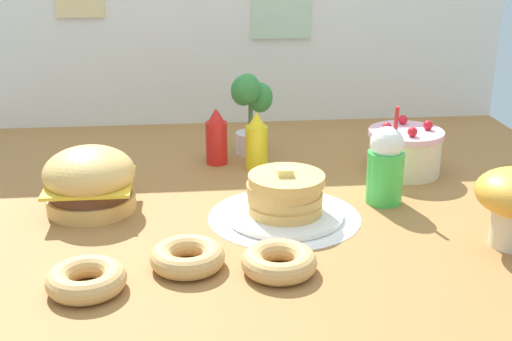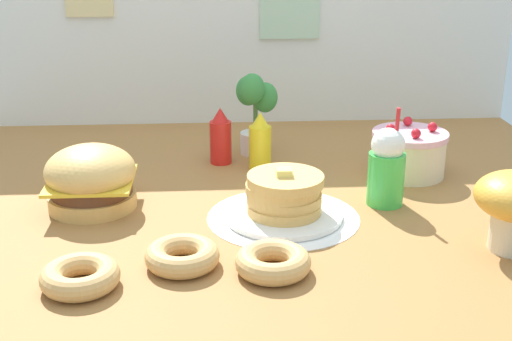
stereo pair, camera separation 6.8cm
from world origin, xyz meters
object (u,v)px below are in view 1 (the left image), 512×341
(donut_chocolate, at_px, (188,256))
(potted_plant, at_px, (250,111))
(donut_vanilla, at_px, (280,261))
(pancake_stack, at_px, (285,198))
(burger, at_px, (90,181))
(cream_soda_cup, at_px, (386,166))
(donut_pink_glaze, at_px, (86,279))
(mustard_bottle, at_px, (257,143))
(layer_cake, at_px, (405,151))
(ketchup_bottle, at_px, (217,138))

(donut_chocolate, relative_size, potted_plant, 0.61)
(donut_vanilla, bearing_deg, pancake_stack, 80.21)
(burger, relative_size, cream_soda_cup, 0.88)
(donut_pink_glaze, relative_size, potted_plant, 0.61)
(burger, xyz_separation_m, cream_soda_cup, (0.89, -0.03, 0.03))
(mustard_bottle, distance_m, donut_chocolate, 0.75)
(potted_plant, bearing_deg, cream_soda_cup, -54.11)
(layer_cake, xyz_separation_m, donut_vanilla, (-0.51, -0.66, -0.05))
(pancake_stack, relative_size, donut_pink_glaze, 1.83)
(layer_cake, xyz_separation_m, cream_soda_cup, (-0.14, -0.25, 0.04))
(pancake_stack, distance_m, mustard_bottle, 0.43)
(burger, bearing_deg, mustard_bottle, 30.69)
(mustard_bottle, relative_size, donut_chocolate, 1.08)
(burger, distance_m, donut_chocolate, 0.49)
(cream_soda_cup, bearing_deg, ketchup_bottle, 140.33)
(layer_cake, relative_size, ketchup_bottle, 1.25)
(mustard_bottle, height_order, donut_vanilla, mustard_bottle)
(ketchup_bottle, xyz_separation_m, donut_pink_glaze, (-0.34, -0.87, -0.06))
(donut_chocolate, height_order, donut_vanilla, same)
(burger, height_order, potted_plant, potted_plant)
(burger, distance_m, mustard_bottle, 0.61)
(burger, distance_m, potted_plant, 0.71)
(ketchup_bottle, relative_size, potted_plant, 0.66)
(mustard_bottle, bearing_deg, burger, -149.31)
(layer_cake, height_order, donut_pink_glaze, layer_cake)
(mustard_bottle, distance_m, donut_pink_glaze, 0.93)
(mustard_bottle, relative_size, donut_vanilla, 1.08)
(layer_cake, bearing_deg, cream_soda_cup, -119.39)
(burger, distance_m, pancake_stack, 0.58)
(layer_cake, distance_m, potted_plant, 0.57)
(burger, relative_size, donut_pink_glaze, 1.43)
(burger, relative_size, pancake_stack, 0.78)
(donut_vanilla, bearing_deg, mustard_bottle, 88.76)
(burger, bearing_deg, layer_cake, 12.03)
(burger, height_order, mustard_bottle, mustard_bottle)
(donut_vanilla, bearing_deg, layer_cake, 52.08)
(cream_soda_cup, height_order, potted_plant, potted_plant)
(pancake_stack, distance_m, donut_vanilla, 0.33)
(potted_plant, bearing_deg, mustard_bottle, -87.55)
(donut_chocolate, bearing_deg, donut_vanilla, -11.76)
(ketchup_bottle, distance_m, donut_vanilla, 0.83)
(burger, relative_size, layer_cake, 1.06)
(layer_cake, distance_m, ketchup_bottle, 0.65)
(burger, xyz_separation_m, pancake_stack, (0.57, -0.12, -0.03))
(burger, xyz_separation_m, layer_cake, (1.03, 0.22, -0.01))
(layer_cake, height_order, mustard_bottle, mustard_bottle)
(donut_chocolate, bearing_deg, potted_plant, 74.79)
(burger, distance_m, layer_cake, 1.05)
(pancake_stack, distance_m, donut_chocolate, 0.40)
(donut_chocolate, xyz_separation_m, potted_plant, (0.24, 0.87, 0.14))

